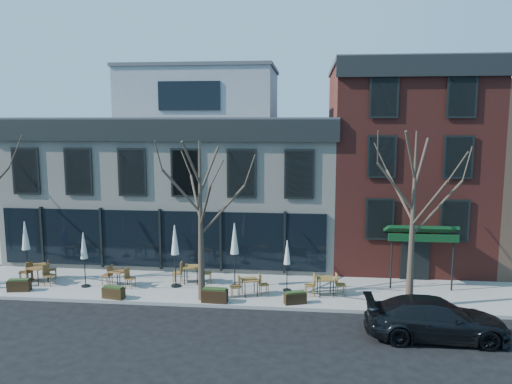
# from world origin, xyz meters

# --- Properties ---
(ground) EXTENTS (120.00, 120.00, 0.00)m
(ground) POSITION_xyz_m (0.00, 0.00, 0.00)
(ground) COLOR black
(ground) RESTS_ON ground
(sidewalk_front) EXTENTS (33.50, 4.70, 0.15)m
(sidewalk_front) POSITION_xyz_m (3.25, -2.15, 0.07)
(sidewalk_front) COLOR gray
(sidewalk_front) RESTS_ON ground
(sidewalk_side) EXTENTS (4.50, 12.00, 0.15)m
(sidewalk_side) POSITION_xyz_m (-11.25, 6.00, 0.07)
(sidewalk_side) COLOR gray
(sidewalk_side) RESTS_ON ground
(corner_building) EXTENTS (18.39, 10.39, 11.10)m
(corner_building) POSITION_xyz_m (0.07, 5.07, 4.72)
(corner_building) COLOR beige
(corner_building) RESTS_ON ground
(red_brick_building) EXTENTS (8.20, 11.78, 11.18)m
(red_brick_building) POSITION_xyz_m (13.00, 4.98, 5.64)
(red_brick_building) COLOR maroon
(red_brick_building) RESTS_ON ground
(tree_mid) EXTENTS (3.50, 3.55, 7.04)m
(tree_mid) POSITION_xyz_m (3.01, -3.90, 3.79)
(tree_mid) COLOR #382B21
(tree_mid) RESTS_ON sidewalk_front
(tree_right) EXTENTS (3.72, 3.77, 7.48)m
(tree_right) POSITION_xyz_m (12.01, -3.90, 4.02)
(tree_right) COLOR #382B21
(tree_right) RESTS_ON sidewalk_front
(parked_sedan) EXTENTS (5.21, 2.16, 1.51)m
(parked_sedan) POSITION_xyz_m (12.43, -6.61, 0.75)
(parked_sedan) COLOR black
(parked_sedan) RESTS_ON ground
(cafe_set_0) EXTENTS (1.80, 1.12, 0.93)m
(cafe_set_0) POSITION_xyz_m (-5.73, -2.04, 0.63)
(cafe_set_0) COLOR brown
(cafe_set_0) RESTS_ON sidewalk_front
(cafe_set_1) EXTENTS (1.99, 0.96, 1.02)m
(cafe_set_1) POSITION_xyz_m (-5.40, -2.64, 0.67)
(cafe_set_1) COLOR brown
(cafe_set_1) RESTS_ON sidewalk_front
(cafe_set_2) EXTENTS (1.85, 0.92, 0.95)m
(cafe_set_2) POSITION_xyz_m (-1.34, -2.60, 0.64)
(cafe_set_2) COLOR brown
(cafe_set_2) RESTS_ON sidewalk_front
(cafe_set_3) EXTENTS (1.96, 0.82, 1.02)m
(cafe_set_3) POSITION_xyz_m (2.05, -1.73, 0.68)
(cafe_set_3) COLOR brown
(cafe_set_3) RESTS_ON sidewalk_front
(cafe_set_4) EXTENTS (1.82, 1.04, 0.94)m
(cafe_set_4) POSITION_xyz_m (5.07, -3.20, 0.63)
(cafe_set_4) COLOR brown
(cafe_set_4) RESTS_ON sidewalk_front
(cafe_set_5) EXTENTS (1.94, 0.88, 1.00)m
(cafe_set_5) POSITION_xyz_m (8.49, -2.83, 0.66)
(cafe_set_5) COLOR brown
(cafe_set_5) RESTS_ON sidewalk_front
(umbrella_0) EXTENTS (0.48, 0.48, 2.99)m
(umbrella_0) POSITION_xyz_m (-6.19, -2.18, 2.26)
(umbrella_0) COLOR black
(umbrella_0) RESTS_ON sidewalk_front
(umbrella_1) EXTENTS (0.42, 0.42, 2.64)m
(umbrella_1) POSITION_xyz_m (-2.91, -2.81, 2.02)
(umbrella_1) COLOR black
(umbrella_1) RESTS_ON sidewalk_front
(umbrella_2) EXTENTS (0.48, 0.48, 3.01)m
(umbrella_2) POSITION_xyz_m (1.39, -2.33, 2.27)
(umbrella_2) COLOR black
(umbrella_2) RESTS_ON sidewalk_front
(umbrella_3) EXTENTS (0.50, 0.50, 3.11)m
(umbrella_3) POSITION_xyz_m (4.22, -2.11, 2.34)
(umbrella_3) COLOR black
(umbrella_3) RESTS_ON sidewalk_front
(umbrella_4) EXTENTS (0.39, 0.39, 2.42)m
(umbrella_4) POSITION_xyz_m (6.72, -2.37, 1.86)
(umbrella_4) COLOR black
(umbrella_4) RESTS_ON sidewalk_front
(planter_0) EXTENTS (1.07, 0.58, 0.57)m
(planter_0) POSITION_xyz_m (-5.72, -3.73, 0.43)
(planter_0) COLOR black
(planter_0) RESTS_ON sidewalk_front
(planter_1) EXTENTS (1.04, 0.58, 0.55)m
(planter_1) POSITION_xyz_m (-0.96, -4.20, 0.42)
(planter_1) COLOR #322210
(planter_1) RESTS_ON sidewalk_front
(planter_2) EXTENTS (1.15, 0.51, 0.63)m
(planter_2) POSITION_xyz_m (3.64, -4.20, 0.46)
(planter_2) COLOR black
(planter_2) RESTS_ON sidewalk_front
(planter_3) EXTENTS (1.02, 0.67, 0.53)m
(planter_3) POSITION_xyz_m (7.15, -4.00, 0.41)
(planter_3) COLOR black
(planter_3) RESTS_ON sidewalk_front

